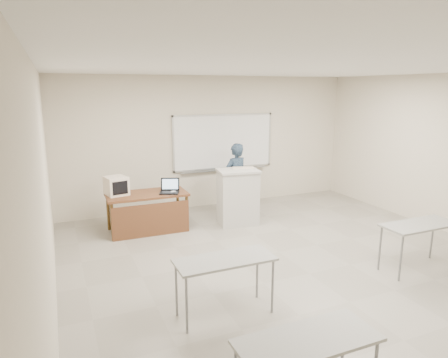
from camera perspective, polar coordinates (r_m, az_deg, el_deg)
name	(u,v)px	position (r m, az deg, el deg)	size (l,w,h in m)	color
floor	(309,274)	(6.28, 12.10, -13.13)	(7.00, 8.00, 0.01)	gray
whiteboard	(224,143)	(9.36, -0.05, 5.23)	(2.48, 0.10, 1.31)	white
student_desks	(380,269)	(5.07, 21.43, -11.85)	(4.40, 2.20, 0.73)	gray
instructor_desk	(148,204)	(7.75, -10.76, -3.58)	(1.52, 0.76, 0.75)	#5E291D
podium	(238,197)	(8.10, 1.99, -2.56)	(0.80, 0.58, 1.13)	#B9B7B1
crt_monitor	(116,186)	(7.79, -15.20, -0.94)	(0.38, 0.43, 0.36)	beige
laptop	(168,190)	(7.77, -7.94, -1.51)	(0.36, 0.33, 0.26)	black
mouse	(173,192)	(7.74, -7.27, -1.83)	(0.11, 0.07, 0.04)	silver
keyboard	(243,168)	(8.10, 2.74, 1.61)	(0.43, 0.14, 0.02)	beige
presenter	(236,179)	(8.70, 1.66, 0.00)	(0.57, 0.38, 1.57)	black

